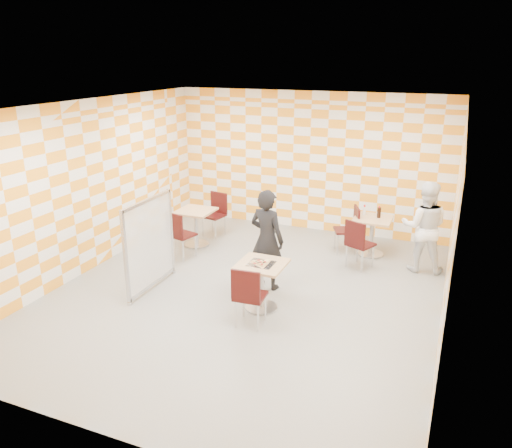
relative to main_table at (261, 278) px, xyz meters
The scene contains 15 objects.
room_shell 1.41m from the main_table, 114.82° to the left, with size 7.00×7.00×7.00m.
main_table is the anchor object (origin of this frame).
second_table 3.06m from the main_table, 67.58° to the left, with size 0.70×0.70×0.75m.
empty_table 2.98m from the main_table, 138.07° to the left, with size 0.70×0.70×0.75m.
chair_main_front 0.60m from the main_table, 86.56° to the right, with size 0.45×0.46×0.92m.
chair_second_front 2.30m from the main_table, 62.80° to the left, with size 0.56×0.56×0.92m.
chair_second_side 2.90m from the main_table, 74.92° to the left, with size 0.56×0.55×0.92m.
chair_empty_near 2.51m from the main_table, 150.14° to the left, with size 0.51×0.52×0.92m.
chair_empty_far 3.45m from the main_table, 128.01° to the left, with size 0.49×0.50×0.92m.
partition 1.97m from the main_table, behind, with size 0.08×1.38×1.55m.
man_dark 0.84m from the main_table, 105.18° to the left, with size 0.61×0.40×1.68m, color black.
man_white 3.25m from the main_table, 48.86° to the left, with size 0.80×0.62×1.64m, color white.
pizza_on_foil 0.26m from the main_table, 90.13° to the right, with size 0.40×0.40×0.04m.
sport_bottle 3.14m from the main_table, 71.91° to the left, with size 0.06×0.06×0.20m.
soda_bottle 3.18m from the main_table, 66.44° to the left, with size 0.07×0.07×0.23m.
Camera 1 is at (2.94, -6.75, 3.72)m, focal length 35.00 mm.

